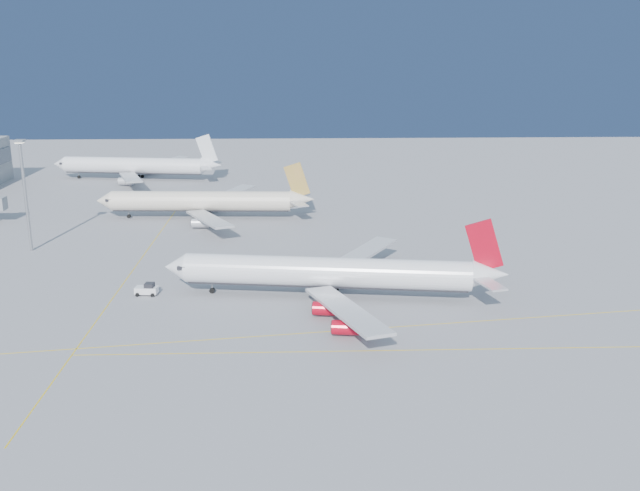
{
  "coord_description": "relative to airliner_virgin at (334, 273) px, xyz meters",
  "views": [
    {
      "loc": [
        -6.01,
        -114.58,
        44.96
      ],
      "look_at": [
        -1.11,
        21.35,
        7.0
      ],
      "focal_mm": 40.0,
      "sensor_mm": 36.0,
      "label": 1
    }
  ],
  "objects": [
    {
      "name": "airliner_third",
      "position": [
        -62.16,
        124.45,
        0.18
      ],
      "size": [
        60.79,
        55.57,
        16.32
      ],
      "rotation": [
        0.0,
        0.0,
        -0.14
      ],
      "color": "white",
      "rests_on": "ground"
    },
    {
      "name": "ground",
      "position": [
        -1.03,
        -10.43,
        -4.76
      ],
      "size": [
        500.0,
        500.0,
        0.0
      ],
      "primitive_type": "plane",
      "color": "slate",
      "rests_on": "ground"
    },
    {
      "name": "light_mast",
      "position": [
        -67.48,
        34.11,
        10.21
      ],
      "size": [
        2.19,
        2.19,
        25.36
      ],
      "color": "gray",
      "rests_on": "ground"
    },
    {
      "name": "airliner_etihad",
      "position": [
        -31.16,
        64.74,
        -0.05
      ],
      "size": [
        59.28,
        54.75,
        15.48
      ],
      "rotation": [
        0.0,
        0.0,
        -0.05
      ],
      "color": "beige",
      "rests_on": "ground"
    },
    {
      "name": "airliner_virgin",
      "position": [
        0.0,
        0.0,
        0.0
      ],
      "size": [
        63.87,
        56.91,
        15.77
      ],
      "rotation": [
        0.0,
        0.0,
        -0.14
      ],
      "color": "white",
      "rests_on": "ground"
    },
    {
      "name": "pushback_tug",
      "position": [
        -34.97,
        2.65,
        -3.68
      ],
      "size": [
        4.33,
        2.9,
        2.33
      ],
      "rotation": [
        0.0,
        0.0,
        -0.11
      ],
      "color": "white",
      "rests_on": "ground"
    },
    {
      "name": "taxiway_lines",
      "position": [
        -15.75,
        -4.09,
        -4.75
      ],
      "size": [
        118.86,
        140.0,
        0.02
      ],
      "color": "#DFB50C",
      "rests_on": "ground"
    }
  ]
}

